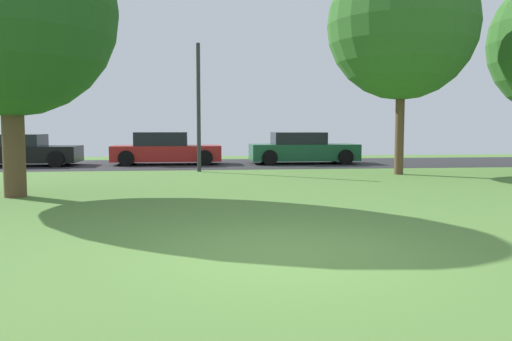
{
  "coord_description": "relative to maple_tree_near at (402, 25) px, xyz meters",
  "views": [
    {
      "loc": [
        -1.07,
        -6.31,
        1.59
      ],
      "look_at": [
        0.0,
        2.78,
        0.82
      ],
      "focal_mm": 36.5,
      "sensor_mm": 36.0,
      "label": 1
    }
  ],
  "objects": [
    {
      "name": "oak_tree_center",
      "position": [
        -10.85,
        -4.39,
        -0.73
      ],
      "size": [
        4.77,
        4.77,
        6.58
      ],
      "color": "brown",
      "rests_on": "ground_plane"
    },
    {
      "name": "maple_tree_near",
      "position": [
        0.0,
        0.0,
        0.0
      ],
      "size": [
        4.88,
        4.88,
        7.36
      ],
      "color": "brown",
      "rests_on": "ground_plane"
    },
    {
      "name": "parked_car_green",
      "position": [
        -2.17,
        5.4,
        -4.28
      ],
      "size": [
        4.59,
        2.06,
        1.35
      ],
      "color": "#195633",
      "rests_on": "ground_plane"
    },
    {
      "name": "road_strip",
      "position": [
        -5.71,
        5.62,
        -4.91
      ],
      "size": [
        44.0,
        6.4,
        0.01
      ],
      "primitive_type": "cube",
      "color": "#28282B",
      "rests_on": "ground_plane"
    },
    {
      "name": "ground_plane",
      "position": [
        -5.71,
        -10.38,
        -4.91
      ],
      "size": [
        44.0,
        44.0,
        0.0
      ],
      "primitive_type": "plane",
      "color": "#547F38"
    },
    {
      "name": "parked_car_red",
      "position": [
        -8.02,
        5.57,
        -4.29
      ],
      "size": [
        4.53,
        1.93,
        1.36
      ],
      "color": "#B21E1E",
      "rests_on": "ground_plane"
    },
    {
      "name": "street_lamp_post",
      "position": [
        -6.64,
        1.82,
        -2.66
      ],
      "size": [
        0.14,
        0.14,
        4.5
      ],
      "primitive_type": "cylinder",
      "color": "#2D2D33",
      "rests_on": "ground_plane"
    },
    {
      "name": "parked_car_black",
      "position": [
        -13.86,
        5.4,
        -4.31
      ],
      "size": [
        4.56,
        2.1,
        1.29
      ],
      "color": "black",
      "rests_on": "ground_plane"
    }
  ]
}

